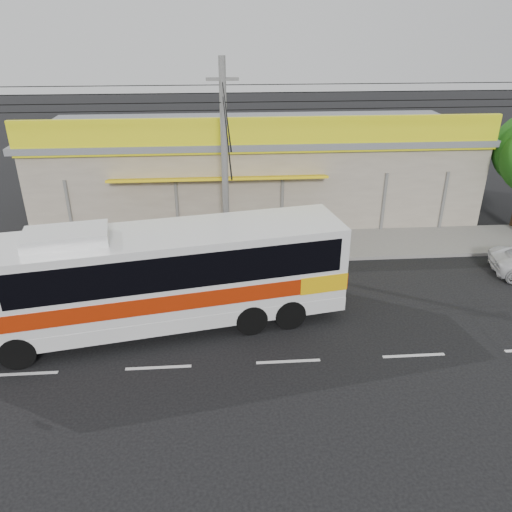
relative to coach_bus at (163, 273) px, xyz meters
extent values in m
plane|color=black|center=(3.92, 0.17, -2.06)|extent=(120.00, 120.00, 0.00)
cube|color=slate|center=(3.92, 6.17, -1.99)|extent=(30.00, 3.20, 0.15)
cube|color=gray|center=(3.92, 11.77, 0.04)|extent=(22.00, 8.00, 4.20)
cube|color=slate|center=(3.92, 11.77, 2.29)|extent=(22.60, 8.60, 0.30)
cube|color=yellow|center=(3.92, 7.65, 2.84)|extent=(22.00, 0.24, 1.60)
cube|color=#B72D0A|center=(1.92, 7.62, 2.84)|extent=(9.00, 0.10, 1.20)
cube|color=#1D7414|center=(10.42, 7.62, 2.84)|extent=(2.40, 0.10, 1.10)
cube|color=navy|center=(13.12, 7.62, 2.84)|extent=(2.20, 0.10, 1.10)
cube|color=#B72D0A|center=(-5.08, 7.62, 2.84)|extent=(3.00, 0.10, 1.10)
cube|color=yellow|center=(1.92, 7.47, 0.94)|extent=(10.00, 1.20, 0.37)
cube|color=silver|center=(-0.19, -0.03, -0.09)|extent=(12.72, 4.76, 3.01)
cube|color=#A92307|center=(-0.19, -0.03, -0.45)|extent=(12.76, 4.81, 0.57)
cube|color=#DFA80B|center=(5.12, 0.92, -0.45)|extent=(2.10, 2.91, 0.62)
cube|color=black|center=(0.52, 0.09, 0.59)|extent=(10.68, 4.43, 1.14)
cube|color=silver|center=(-2.75, -0.49, 1.60)|extent=(2.71, 1.87, 0.37)
cylinder|color=black|center=(-4.28, -1.96, -1.52)|extent=(1.12, 0.52, 1.08)
cylinder|color=black|center=(-4.69, 0.35, -1.52)|extent=(1.12, 0.52, 1.08)
cylinder|color=black|center=(4.20, -0.44, -1.52)|extent=(1.12, 0.52, 1.08)
cylinder|color=black|center=(3.79, 1.87, -1.52)|extent=(1.12, 0.52, 1.08)
imported|color=maroon|center=(-1.07, 4.87, -1.39)|extent=(2.08, 1.43, 1.04)
cylinder|color=#626260|center=(2.20, 5.22, 2.14)|extent=(0.27, 0.27, 8.40)
cube|color=#626260|center=(2.20, 5.22, 5.50)|extent=(1.26, 0.13, 0.13)
camera|label=1|loc=(1.97, -14.79, 7.58)|focal=35.00mm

